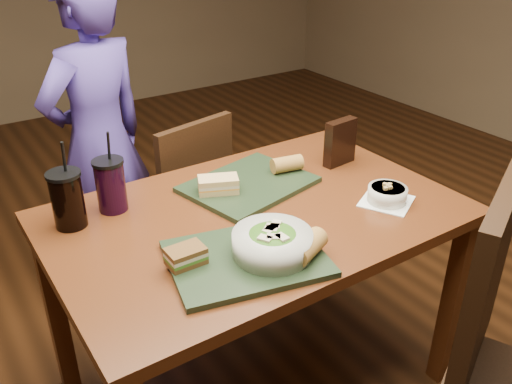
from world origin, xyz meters
TOP-DOWN VIEW (x-y plane):
  - ground at (0.00, 0.00)m, footprint 6.00×6.00m
  - dining_table at (0.00, 0.00)m, footprint 1.30×0.85m
  - chair_near at (0.24, -0.78)m, footprint 0.60×0.62m
  - chair_far at (0.07, 0.64)m, footprint 0.45×0.45m
  - diner at (-0.20, 0.92)m, footprint 0.61×0.50m
  - tray_near at (-0.18, -0.22)m, footprint 0.48×0.41m
  - tray_far at (0.07, 0.16)m, footprint 0.48×0.40m
  - salad_bowl at (-0.11, -0.25)m, footprint 0.22×0.22m
  - soup_bowl at (0.40, -0.19)m, footprint 0.21×0.21m
  - sandwich_near at (-0.33, -0.16)m, footprint 0.10×0.07m
  - sandwich_far at (-0.05, 0.16)m, footprint 0.15×0.12m
  - baguette_near at (-0.04, -0.31)m, footprint 0.14×0.11m
  - baguette_far at (0.24, 0.16)m, footprint 0.12×0.08m
  - cup_cola at (-0.52, 0.24)m, footprint 0.10×0.10m
  - cup_berry at (-0.38, 0.27)m, footprint 0.10×0.10m
  - chip_bag at (0.47, 0.13)m, footprint 0.14×0.05m

SIDE VIEW (x-z plane):
  - ground at x=0.00m, z-range 0.00..0.00m
  - chair_far at x=0.07m, z-range 0.05..0.92m
  - chair_near at x=0.24m, z-range 0.06..1.11m
  - dining_table at x=0.00m, z-range 0.28..1.03m
  - diner at x=-0.20m, z-range 0.00..1.44m
  - tray_near at x=-0.18m, z-range 0.75..0.77m
  - tray_far at x=0.07m, z-range 0.75..0.77m
  - soup_bowl at x=0.40m, z-range 0.75..0.81m
  - sandwich_near at x=-0.33m, z-range 0.77..0.82m
  - sandwich_far at x=-0.05m, z-range 0.77..0.82m
  - baguette_far at x=0.24m, z-range 0.77..0.82m
  - baguette_near at x=-0.04m, z-range 0.77..0.83m
  - salad_bowl at x=-0.11m, z-range 0.77..0.84m
  - chip_bag at x=0.47m, z-range 0.75..0.92m
  - cup_berry at x=-0.38m, z-range 0.70..0.97m
  - cup_cola at x=-0.52m, z-range 0.70..0.98m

